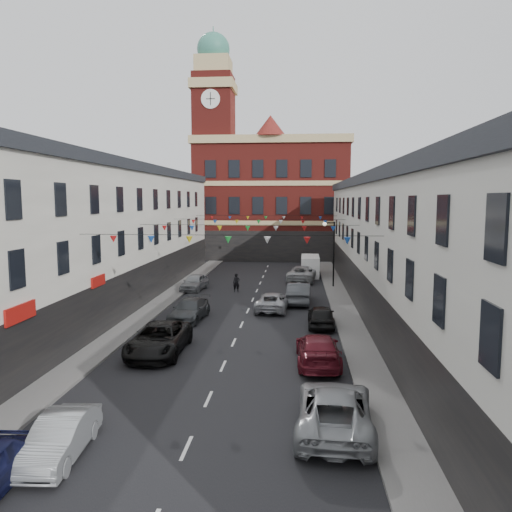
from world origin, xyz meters
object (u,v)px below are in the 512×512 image
(car_right_c, at_px, (318,349))
(car_right_f, at_px, (302,273))
(car_right_b, at_px, (335,409))
(pedestrian, at_px, (236,283))
(white_van, at_px, (310,266))
(car_left_e, at_px, (195,282))
(moving_car, at_px, (273,301))
(car_left_d, at_px, (189,310))
(car_left_b, at_px, (60,437))
(car_right_e, at_px, (299,293))
(car_left_c, at_px, (159,339))
(car_right_d, at_px, (321,316))
(street_lamp, at_px, (331,245))

(car_right_c, xyz_separation_m, car_right_f, (-0.55, 24.77, 0.04))
(car_right_b, bearing_deg, pedestrian, -71.94)
(car_right_b, relative_size, pedestrian, 3.42)
(pedestrian, bearing_deg, car_right_c, -82.58)
(white_van, relative_size, pedestrian, 2.94)
(car_right_b, distance_m, pedestrian, 26.37)
(car_left_e, relative_size, moving_car, 0.89)
(car_left_d, height_order, white_van, white_van)
(car_left_b, relative_size, car_right_e, 0.80)
(car_left_c, xyz_separation_m, car_right_c, (8.16, -0.96, -0.04))
(white_van, bearing_deg, car_left_c, -106.41)
(car_right_b, distance_m, white_van, 35.19)
(car_right_f, bearing_deg, car_right_d, 100.29)
(car_left_c, xyz_separation_m, moving_car, (5.40, 10.73, -0.12))
(car_left_d, bearing_deg, car_right_e, 44.42)
(street_lamp, height_order, car_left_b, street_lamp)
(street_lamp, bearing_deg, car_right_d, -96.06)
(car_right_c, distance_m, car_right_d, 7.27)
(car_right_e, distance_m, white_van, 13.89)
(car_right_c, relative_size, car_right_f, 0.91)
(car_right_b, height_order, car_right_e, car_right_e)
(car_right_b, relative_size, white_van, 1.16)
(car_right_f, bearing_deg, pedestrian, 54.42)
(street_lamp, xyz_separation_m, car_right_e, (-2.88, -6.99, -3.09))
(car_right_f, xyz_separation_m, white_van, (0.86, 3.40, 0.28))
(car_right_d, relative_size, car_right_e, 0.82)
(street_lamp, relative_size, car_left_e, 1.43)
(car_left_c, height_order, car_left_e, car_left_c)
(car_left_d, bearing_deg, car_left_b, -85.92)
(street_lamp, distance_m, moving_car, 11.22)
(car_left_c, height_order, car_right_c, car_left_c)
(street_lamp, distance_m, white_van, 7.60)
(car_left_b, distance_m, car_left_e, 28.69)
(car_left_e, distance_m, pedestrian, 3.84)
(car_left_d, bearing_deg, car_right_c, -40.73)
(car_right_f, bearing_deg, car_left_b, 84.07)
(car_left_e, distance_m, car_right_c, 21.58)
(car_right_b, height_order, white_van, white_van)
(white_van, bearing_deg, car_right_c, -89.74)
(street_lamp, distance_m, car_right_e, 8.17)
(car_right_d, relative_size, car_right_f, 0.73)
(car_left_e, xyz_separation_m, white_van, (10.37, 9.08, 0.34))
(moving_car, bearing_deg, car_left_e, -40.49)
(car_left_e, height_order, moving_car, car_left_e)
(car_right_f, distance_m, pedestrian, 8.48)
(car_left_d, bearing_deg, car_left_e, 104.65)
(car_left_c, distance_m, car_right_b, 11.63)
(street_lamp, distance_m, pedestrian, 9.25)
(car_right_c, bearing_deg, street_lamp, -96.59)
(car_left_c, distance_m, car_right_c, 8.22)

